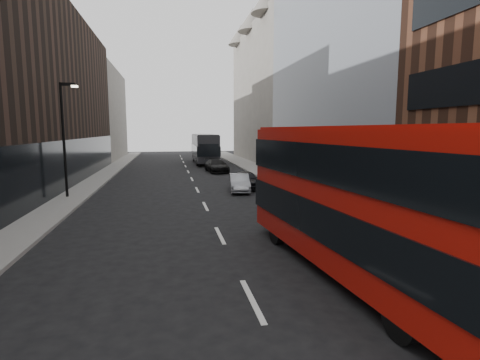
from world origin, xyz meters
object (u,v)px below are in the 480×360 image
grey_bus (204,148)px  car_c (217,166)px  street_lamp (65,132)px  red_bus (356,194)px  car_a (246,180)px  car_b (239,183)px

grey_bus → car_c: grey_bus is taller
street_lamp → red_bus: street_lamp is taller
car_a → car_c: bearing=88.8°
car_b → car_c: size_ratio=0.82×
red_bus → car_b: size_ratio=2.96×
car_b → car_c: bearing=96.8°
street_lamp → grey_bus: size_ratio=0.60×
car_b → street_lamp: bearing=-169.6°
grey_bus → car_b: size_ratio=3.12×
car_c → grey_bus: bearing=85.1°
red_bus → car_b: bearing=86.8°
car_a → street_lamp: bearing=-175.6°
street_lamp → car_b: size_ratio=1.87×
car_b → car_c: (-0.02, 12.37, 0.05)m
red_bus → grey_bus: red_bus is taller
street_lamp → car_a: (11.84, 2.00, -3.53)m
grey_bus → red_bus: bearing=-88.5°
street_lamp → car_a: street_lamp is taller
car_c → red_bus: bearing=-94.9°
street_lamp → car_b: street_lamp is taller
car_a → car_b: bearing=-125.7°
grey_bus → car_b: grey_bus is taller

